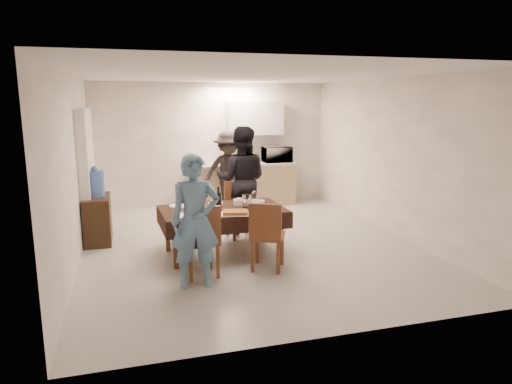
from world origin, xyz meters
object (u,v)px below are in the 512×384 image
at_px(wine_bottle, 218,197).
at_px(water_pitcher, 247,201).
at_px(dining_table, 223,211).
at_px(water_jug, 95,184).
at_px(savoury_tart, 235,212).
at_px(person_far, 242,180).
at_px(person_kitchen, 229,172).
at_px(console, 98,219).
at_px(microwave, 277,154).
at_px(person_near, 195,221).

relative_size(wine_bottle, water_pitcher, 1.57).
distance_m(dining_table, water_pitcher, 0.38).
relative_size(water_jug, savoury_tart, 1.04).
relative_size(person_far, person_kitchen, 1.11).
height_order(wine_bottle, savoury_tart, wine_bottle).
height_order(console, person_far, person_far).
bearing_deg(wine_bottle, dining_table, -45.00).
bearing_deg(wine_bottle, microwave, 57.54).
height_order(person_far, person_kitchen, person_far).
distance_m(person_near, person_kitchen, 3.83).
relative_size(microwave, person_far, 0.33).
xyz_separation_m(wine_bottle, person_kitchen, (0.72, 2.53, -0.03)).
bearing_deg(person_kitchen, wine_bottle, -105.78).
relative_size(water_jug, person_far, 0.23).
height_order(water_jug, person_kitchen, person_kitchen).
bearing_deg(wine_bottle, person_near, -114.44).
xyz_separation_m(water_jug, person_kitchen, (2.46, 1.46, -0.13)).
bearing_deg(microwave, water_jug, 27.64).
bearing_deg(person_near, person_kitchen, 75.87).
bearing_deg(water_pitcher, wine_bottle, 165.96).
distance_m(water_pitcher, microwave, 3.43).
bearing_deg(person_kitchen, person_near, -108.51).
bearing_deg(person_far, person_near, 82.45).
bearing_deg(water_jug, person_kitchen, 30.62).
distance_m(wine_bottle, microwave, 3.54).
bearing_deg(savoury_tart, person_near, -134.13).
bearing_deg(dining_table, wine_bottle, 132.36).
bearing_deg(water_pitcher, microwave, 64.11).
height_order(console, microwave, microwave).
xyz_separation_m(wine_bottle, person_near, (-0.50, -1.10, -0.04)).
bearing_deg(person_far, microwave, -103.10).
distance_m(dining_table, person_kitchen, 2.67).
relative_size(microwave, person_near, 0.37).
bearing_deg(person_far, water_pitcher, 99.79).
xyz_separation_m(console, person_near, (1.25, -2.17, 0.44)).
bearing_deg(person_far, savoury_tart, 92.62).
height_order(water_jug, person_near, person_near).
bearing_deg(person_kitchen, savoury_tart, -100.81).
distance_m(savoury_tart, person_far, 1.51).
relative_size(microwave, person_kitchen, 0.36).
distance_m(console, person_kitchen, 2.89).
height_order(wine_bottle, person_near, person_near).
height_order(dining_table, microwave, microwave).
bearing_deg(microwave, console, 27.64).
bearing_deg(microwave, dining_table, 58.66).
relative_size(water_jug, person_near, 0.26).
bearing_deg(water_jug, water_pitcher, -28.67).
bearing_deg(water_jug, microwave, 27.64).
bearing_deg(water_jug, savoury_tart, -38.41).
distance_m(dining_table, microwave, 3.57).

